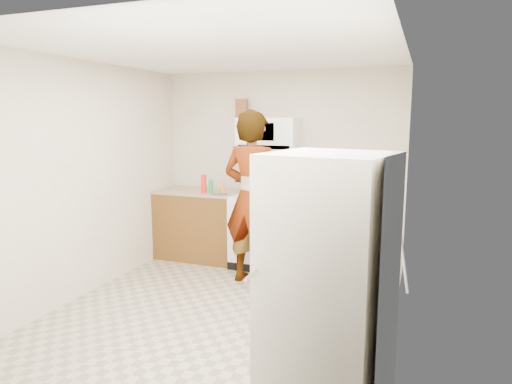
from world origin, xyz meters
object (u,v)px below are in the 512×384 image
at_px(person, 253,198).
at_px(fridge, 328,290).
at_px(microwave, 268,134).
at_px(saucepan, 254,186).
at_px(gas_range, 265,229).
at_px(kettle, 333,190).

distance_m(person, fridge, 2.47).
xyz_separation_m(microwave, saucepan, (-0.20, 0.00, -0.68)).
relative_size(gas_range, person, 0.57).
xyz_separation_m(microwave, fridge, (1.38, -2.86, -0.85)).
relative_size(gas_range, fridge, 0.66).
xyz_separation_m(kettle, saucepan, (-1.04, -0.01, -0.00)).
distance_m(person, saucepan, 0.81).
bearing_deg(microwave, saucepan, 180.00).
distance_m(microwave, kettle, 1.08).
height_order(gas_range, saucepan, gas_range).
relative_size(person, saucepan, 8.06).
bearing_deg(gas_range, microwave, 90.00).
bearing_deg(saucepan, person, -70.29).
height_order(gas_range, microwave, microwave).
bearing_deg(fridge, kettle, 111.36).
distance_m(microwave, person, 1.04).
xyz_separation_m(gas_range, kettle, (0.84, 0.13, 0.54)).
xyz_separation_m(microwave, kettle, (0.84, 0.01, -0.68)).
height_order(gas_range, fridge, fridge).
bearing_deg(fridge, person, 132.58).
height_order(microwave, saucepan, microwave).
xyz_separation_m(gas_range, microwave, (0.00, 0.13, 1.21)).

